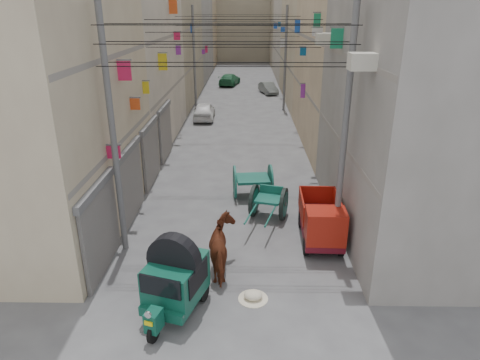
{
  "coord_description": "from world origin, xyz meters",
  "views": [
    {
      "loc": [
        0.57,
        -6.82,
        7.7
      ],
      "look_at": [
        0.36,
        6.5,
        2.36
      ],
      "focal_mm": 32.0,
      "sensor_mm": 36.0,
      "label": 1
    }
  ],
  "objects_px": {
    "second_cart": "(253,180)",
    "feed_sack": "(253,295)",
    "mini_truck": "(322,225)",
    "distant_car_white": "(204,111)",
    "horse": "(224,248)",
    "tonga_cart": "(269,202)",
    "distant_car_green": "(230,79)",
    "distant_car_grey": "(268,88)",
    "auto_rickshaw": "(175,278)"
  },
  "relations": [
    {
      "from": "auto_rickshaw",
      "to": "distant_car_green",
      "type": "bearing_deg",
      "value": 107.4
    },
    {
      "from": "horse",
      "to": "distant_car_grey",
      "type": "bearing_deg",
      "value": -103.16
    },
    {
      "from": "distant_car_white",
      "to": "tonga_cart",
      "type": "bearing_deg",
      "value": 102.97
    },
    {
      "from": "horse",
      "to": "distant_car_white",
      "type": "bearing_deg",
      "value": -90.93
    },
    {
      "from": "distant_car_white",
      "to": "distant_car_grey",
      "type": "distance_m",
      "value": 11.83
    },
    {
      "from": "auto_rickshaw",
      "to": "horse",
      "type": "relative_size",
      "value": 1.28
    },
    {
      "from": "distant_car_white",
      "to": "auto_rickshaw",
      "type": "bearing_deg",
      "value": 92.28
    },
    {
      "from": "second_cart",
      "to": "distant_car_grey",
      "type": "bearing_deg",
      "value": 80.02
    },
    {
      "from": "second_cart",
      "to": "feed_sack",
      "type": "height_order",
      "value": "second_cart"
    },
    {
      "from": "distant_car_white",
      "to": "distant_car_grey",
      "type": "bearing_deg",
      "value": -117.43
    },
    {
      "from": "second_cart",
      "to": "distant_car_green",
      "type": "bearing_deg",
      "value": 88.33
    },
    {
      "from": "tonga_cart",
      "to": "second_cart",
      "type": "bearing_deg",
      "value": 122.55
    },
    {
      "from": "tonga_cart",
      "to": "distant_car_green",
      "type": "relative_size",
      "value": 0.72
    },
    {
      "from": "second_cart",
      "to": "distant_car_green",
      "type": "distance_m",
      "value": 29.86
    },
    {
      "from": "auto_rickshaw",
      "to": "horse",
      "type": "xyz_separation_m",
      "value": [
        1.22,
        1.82,
        -0.18
      ]
    },
    {
      "from": "mini_truck",
      "to": "distant_car_green",
      "type": "bearing_deg",
      "value": 99.43
    },
    {
      "from": "tonga_cart",
      "to": "distant_car_white",
      "type": "xyz_separation_m",
      "value": [
        -4.05,
        16.21,
        -0.03
      ]
    },
    {
      "from": "feed_sack",
      "to": "distant_car_white",
      "type": "relative_size",
      "value": 0.14
    },
    {
      "from": "auto_rickshaw",
      "to": "feed_sack",
      "type": "relative_size",
      "value": 4.85
    },
    {
      "from": "tonga_cart",
      "to": "mini_truck",
      "type": "bearing_deg",
      "value": -35.46
    },
    {
      "from": "auto_rickshaw",
      "to": "mini_truck",
      "type": "bearing_deg",
      "value": 55.48
    },
    {
      "from": "mini_truck",
      "to": "distant_car_white",
      "type": "distance_m",
      "value": 19.25
    },
    {
      "from": "mini_truck",
      "to": "second_cart",
      "type": "distance_m",
      "value": 4.75
    },
    {
      "from": "feed_sack",
      "to": "auto_rickshaw",
      "type": "bearing_deg",
      "value": -167.03
    },
    {
      "from": "tonga_cart",
      "to": "distant_car_grey",
      "type": "relative_size",
      "value": 0.94
    },
    {
      "from": "mini_truck",
      "to": "distant_car_white",
      "type": "height_order",
      "value": "mini_truck"
    },
    {
      "from": "distant_car_white",
      "to": "distant_car_grey",
      "type": "relative_size",
      "value": 1.16
    },
    {
      "from": "second_cart",
      "to": "feed_sack",
      "type": "xyz_separation_m",
      "value": [
        -0.06,
        -7.18,
        -0.64
      ]
    },
    {
      "from": "second_cart",
      "to": "distant_car_white",
      "type": "distance_m",
      "value": 14.64
    },
    {
      "from": "feed_sack",
      "to": "distant_car_white",
      "type": "distance_m",
      "value": 21.68
    },
    {
      "from": "tonga_cart",
      "to": "second_cart",
      "type": "xyz_separation_m",
      "value": [
        -0.61,
        1.99,
        0.1
      ]
    },
    {
      "from": "feed_sack",
      "to": "distant_car_white",
      "type": "xyz_separation_m",
      "value": [
        -3.38,
        21.4,
        0.5
      ]
    },
    {
      "from": "second_cart",
      "to": "auto_rickshaw",
      "type": "bearing_deg",
      "value": -111.62
    },
    {
      "from": "mini_truck",
      "to": "second_cart",
      "type": "xyz_separation_m",
      "value": [
        -2.34,
        4.13,
        -0.03
      ]
    },
    {
      "from": "mini_truck",
      "to": "distant_car_grey",
      "type": "bearing_deg",
      "value": 92.92
    },
    {
      "from": "mini_truck",
      "to": "horse",
      "type": "bearing_deg",
      "value": -150.68
    },
    {
      "from": "auto_rickshaw",
      "to": "distant_car_green",
      "type": "distance_m",
      "value": 37.45
    },
    {
      "from": "feed_sack",
      "to": "tonga_cart",
      "type": "bearing_deg",
      "value": 82.65
    },
    {
      "from": "second_cart",
      "to": "distant_car_white",
      "type": "xyz_separation_m",
      "value": [
        -3.45,
        14.23,
        -0.13
      ]
    },
    {
      "from": "mini_truck",
      "to": "feed_sack",
      "type": "relative_size",
      "value": 5.64
    },
    {
      "from": "horse",
      "to": "tonga_cart",
      "type": "bearing_deg",
      "value": -120.0
    },
    {
      "from": "tonga_cart",
      "to": "distant_car_grey",
      "type": "xyz_separation_m",
      "value": [
        1.2,
        26.81,
        -0.14
      ]
    },
    {
      "from": "second_cart",
      "to": "distant_car_grey",
      "type": "relative_size",
      "value": 0.55
    },
    {
      "from": "tonga_cart",
      "to": "horse",
      "type": "relative_size",
      "value": 1.49
    },
    {
      "from": "auto_rickshaw",
      "to": "distant_car_grey",
      "type": "distance_m",
      "value": 32.74
    },
    {
      "from": "auto_rickshaw",
      "to": "tonga_cart",
      "type": "distance_m",
      "value": 6.33
    },
    {
      "from": "feed_sack",
      "to": "second_cart",
      "type": "bearing_deg",
      "value": 89.48
    },
    {
      "from": "horse",
      "to": "distant_car_grey",
      "type": "relative_size",
      "value": 0.63
    },
    {
      "from": "distant_car_green",
      "to": "distant_car_grey",
      "type": "bearing_deg",
      "value": 139.82
    },
    {
      "from": "mini_truck",
      "to": "distant_car_white",
      "type": "relative_size",
      "value": 0.8
    }
  ]
}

